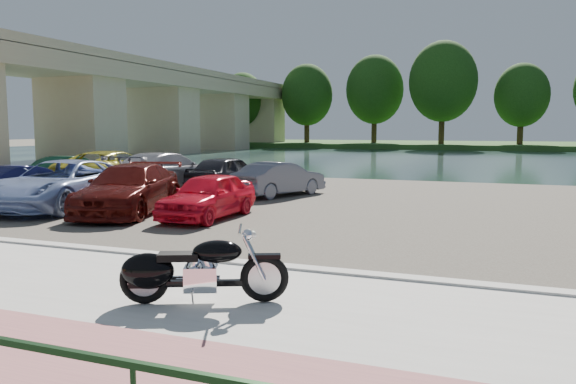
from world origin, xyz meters
name	(u,v)px	position (x,y,z in m)	size (l,w,h in m)	color
ground	(189,301)	(0.00, 0.00, 0.00)	(200.00, 200.00, 0.00)	#595447
promenade	(148,319)	(0.00, -1.00, 0.05)	(60.00, 6.00, 0.10)	beige
pink_path	(64,360)	(0.00, -2.50, 0.10)	(60.00, 2.00, 0.01)	#9E5960
kerb	(247,265)	(0.00, 2.00, 0.07)	(60.00, 0.30, 0.14)	beige
parking_lot	(364,205)	(0.00, 11.00, 0.02)	(60.00, 18.00, 0.04)	#464238
river	(447,160)	(0.00, 40.00, 0.00)	(120.00, 40.00, 0.00)	#1B3130
far_bank	(470,145)	(0.00, 72.00, 0.30)	(120.00, 24.00, 0.60)	#274B1A
bridge	(158,98)	(-28.00, 41.02, 5.52)	(7.00, 56.00, 8.55)	#C6AC89
far_trees	(507,86)	(4.36, 65.79, 7.49)	(70.25, 10.68, 12.52)	#342612
motorcycle	(189,270)	(0.21, -0.34, 0.56)	(2.20, 1.17, 1.05)	black
car_1	(6,185)	(-11.00, 6.88, 0.66)	(1.31, 3.75, 1.23)	#13153E
car_2	(63,184)	(-8.44, 6.65, 0.79)	(2.49, 5.39, 1.50)	#93A6D6
car_3	(129,189)	(-5.94, 6.59, 0.75)	(1.99, 4.90, 1.42)	#4D0E0B
car_4	(208,196)	(-3.35, 6.61, 0.67)	(1.48, 3.68, 1.25)	red
car_5	(71,171)	(-13.39, 12.49, 0.68)	(1.35, 3.87, 1.27)	#103C25
car_6	(112,169)	(-11.15, 12.44, 0.81)	(2.56, 5.54, 1.54)	gold
car_7	(166,171)	(-8.39, 12.24, 0.81)	(2.15, 5.29, 1.53)	gray
car_8	(227,173)	(-5.95, 12.86, 0.75)	(1.67, 4.15, 1.41)	black
car_9	(280,179)	(-3.44, 12.15, 0.67)	(1.32, 3.79, 1.25)	slate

